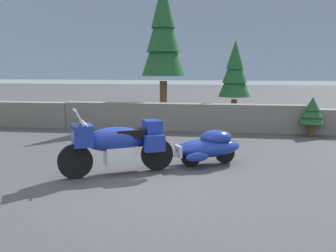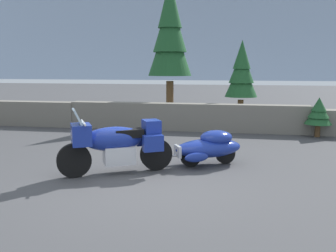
{
  "view_description": "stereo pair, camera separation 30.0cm",
  "coord_description": "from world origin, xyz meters",
  "px_view_note": "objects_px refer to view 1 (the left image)",
  "views": [
    {
      "loc": [
        1.41,
        -6.24,
        2.1
      ],
      "look_at": [
        0.24,
        1.51,
        0.85
      ],
      "focal_mm": 39.25,
      "sensor_mm": 36.0,
      "label": 1
    },
    {
      "loc": [
        1.71,
        -6.19,
        2.1
      ],
      "look_at": [
        0.24,
        1.51,
        0.85
      ],
      "focal_mm": 39.25,
      "sensor_mm": 36.0,
      "label": 2
    }
  ],
  "objects_px": {
    "car_shaped_trailer": "(209,146)",
    "pine_tree_tall": "(163,33)",
    "touring_motorcycle": "(117,143)",
    "pine_tree_secondary": "(235,72)"
  },
  "relations": [
    {
      "from": "car_shaped_trailer",
      "to": "pine_tree_tall",
      "type": "relative_size",
      "value": 0.38
    },
    {
      "from": "touring_motorcycle",
      "to": "pine_tree_tall",
      "type": "xyz_separation_m",
      "value": [
        -0.29,
        7.44,
        2.81
      ]
    },
    {
      "from": "pine_tree_tall",
      "to": "touring_motorcycle",
      "type": "bearing_deg",
      "value": -87.78
    },
    {
      "from": "touring_motorcycle",
      "to": "pine_tree_secondary",
      "type": "bearing_deg",
      "value": 71.29
    },
    {
      "from": "car_shaped_trailer",
      "to": "pine_tree_secondary",
      "type": "relative_size",
      "value": 0.67
    },
    {
      "from": "touring_motorcycle",
      "to": "pine_tree_tall",
      "type": "relative_size",
      "value": 0.38
    },
    {
      "from": "pine_tree_tall",
      "to": "pine_tree_secondary",
      "type": "height_order",
      "value": "pine_tree_tall"
    },
    {
      "from": "pine_tree_secondary",
      "to": "pine_tree_tall",
      "type": "bearing_deg",
      "value": 176.4
    },
    {
      "from": "touring_motorcycle",
      "to": "pine_tree_secondary",
      "type": "distance_m",
      "value": 7.79
    },
    {
      "from": "touring_motorcycle",
      "to": "pine_tree_tall",
      "type": "height_order",
      "value": "pine_tree_tall"
    }
  ]
}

